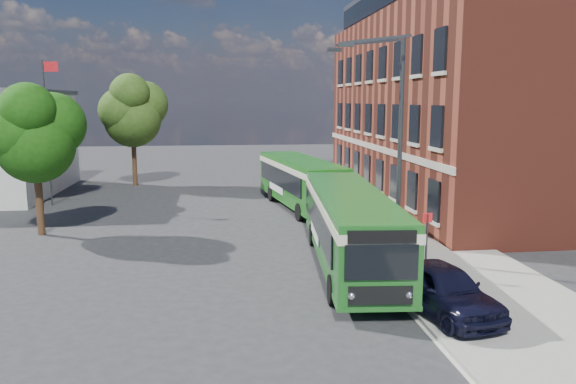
{
  "coord_description": "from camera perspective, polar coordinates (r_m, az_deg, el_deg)",
  "views": [
    {
      "loc": [
        -1.81,
        -23.42,
        6.57
      ],
      "look_at": [
        1.36,
        3.08,
        2.2
      ],
      "focal_mm": 35.0,
      "sensor_mm": 36.0,
      "label": 1
    }
  ],
  "objects": [
    {
      "name": "tree_left",
      "position": [
        29.67,
        -24.28,
        5.49
      ],
      "size": [
        4.39,
        4.17,
        7.41
      ],
      "color": "#3C2716",
      "rests_on": "ground"
    },
    {
      "name": "pavement",
      "position": [
        33.27,
        8.68,
        -2.07
      ],
      "size": [
        6.0,
        48.0,
        0.15
      ],
      "primitive_type": "cube",
      "color": "gray",
      "rests_on": "ground"
    },
    {
      "name": "bus_rear",
      "position": [
        34.43,
        1.28,
        1.39
      ],
      "size": [
        4.24,
        11.41,
        3.02
      ],
      "color": "#196316",
      "rests_on": "ground"
    },
    {
      "name": "ground",
      "position": [
        24.39,
        -2.33,
        -6.34
      ],
      "size": [
        120.0,
        120.0,
        0.0
      ],
      "primitive_type": "plane",
      "color": "#28282B",
      "rests_on": "ground"
    },
    {
      "name": "bus_stop_sign",
      "position": [
        21.21,
        13.9,
        -4.79
      ],
      "size": [
        0.35,
        0.08,
        2.52
      ],
      "color": "#323436",
      "rests_on": "ground"
    },
    {
      "name": "pedestrian_b",
      "position": [
        22.08,
        11.95,
        -5.49
      ],
      "size": [
        0.92,
        0.76,
        1.72
      ],
      "primitive_type": "imported",
      "rotation": [
        0.0,
        0.0,
        3.28
      ],
      "color": "black",
      "rests_on": "pavement"
    },
    {
      "name": "pedestrian_a",
      "position": [
        23.11,
        9.53,
        -4.85
      ],
      "size": [
        0.72,
        0.64,
        1.65
      ],
      "primitive_type": "imported",
      "rotation": [
        0.0,
        0.0,
        3.67
      ],
      "color": "black",
      "rests_on": "pavement"
    },
    {
      "name": "parked_car",
      "position": [
        17.9,
        15.46,
        -9.44
      ],
      "size": [
        2.77,
        4.83,
        1.55
      ],
      "primitive_type": "imported",
      "rotation": [
        0.0,
        0.0,
        0.22
      ],
      "color": "black",
      "rests_on": "pavement"
    },
    {
      "name": "brick_office",
      "position": [
        38.79,
        17.47,
        9.47
      ],
      "size": [
        12.1,
        26.0,
        14.2
      ],
      "color": "maroon",
      "rests_on": "ground"
    },
    {
      "name": "kerb_line",
      "position": [
        32.61,
        3.5,
        -2.33
      ],
      "size": [
        0.12,
        48.0,
        0.01
      ],
      "primitive_type": "cube",
      "color": "beige",
      "rests_on": "ground"
    },
    {
      "name": "tree_right",
      "position": [
        44.82,
        -15.47,
        7.99
      ],
      "size": [
        5.07,
        4.82,
        8.56
      ],
      "color": "#3C2716",
      "rests_on": "ground"
    },
    {
      "name": "tree_mid",
      "position": [
        39.39,
        -24.31,
        6.31
      ],
      "size": [
        4.43,
        4.21,
        7.48
      ],
      "color": "#3C2716",
      "rests_on": "ground"
    },
    {
      "name": "street_lamp",
      "position": [
        22.5,
        10.42,
        4.61
      ],
      "size": [
        2.96,
        2.38,
        9.0
      ],
      "color": "#323436",
      "rests_on": "ground"
    },
    {
      "name": "flagpole",
      "position": [
        37.97,
        -23.23,
        6.09
      ],
      "size": [
        0.95,
        0.1,
        9.0
      ],
      "color": "#323436",
      "rests_on": "ground"
    },
    {
      "name": "bus_front",
      "position": [
        22.39,
        6.28,
        -2.97
      ],
      "size": [
        3.5,
        12.5,
        3.02
      ],
      "color": "#1D5F1E",
      "rests_on": "ground"
    }
  ]
}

